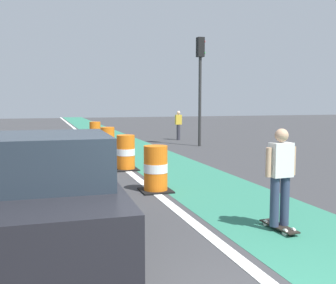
{
  "coord_description": "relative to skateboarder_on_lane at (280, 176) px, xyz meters",
  "views": [
    {
      "loc": [
        -1.58,
        -3.01,
        2.12
      ],
      "look_at": [
        1.47,
        6.47,
        1.1
      ],
      "focal_mm": 42.21,
      "sensor_mm": 36.0,
      "label": 1
    }
  ],
  "objects": [
    {
      "name": "bike_lane_strip",
      "position": [
        0.29,
        9.53,
        -0.91
      ],
      "size": [
        2.5,
        80.0,
        0.01
      ],
      "primitive_type": "cube",
      "color": "#2D755B",
      "rests_on": "ground"
    },
    {
      "name": "lane_divider_stripe",
      "position": [
        -1.21,
        9.53,
        -0.91
      ],
      "size": [
        0.2,
        80.0,
        0.01
      ],
      "primitive_type": "cube",
      "color": "silver",
      "rests_on": "ground"
    },
    {
      "name": "skateboarder_on_lane",
      "position": [
        0.0,
        0.0,
        0.0
      ],
      "size": [
        0.57,
        0.81,
        1.69
      ],
      "color": "black",
      "rests_on": "ground"
    },
    {
      "name": "parked_sedan_nearest",
      "position": [
        -3.66,
        0.04,
        -0.08
      ],
      "size": [
        2.01,
        4.15,
        1.7
      ],
      "color": "black",
      "rests_on": "ground"
    },
    {
      "name": "traffic_barrel_front",
      "position": [
        -1.16,
        3.36,
        -0.38
      ],
      "size": [
        0.73,
        0.73,
        1.09
      ],
      "color": "orange",
      "rests_on": "ground"
    },
    {
      "name": "traffic_barrel_mid",
      "position": [
        -1.22,
        6.5,
        -0.38
      ],
      "size": [
        0.73,
        0.73,
        1.09
      ],
      "color": "orange",
      "rests_on": "ground"
    },
    {
      "name": "traffic_barrel_back",
      "position": [
        -1.15,
        10.42,
        -0.38
      ],
      "size": [
        0.73,
        0.73,
        1.09
      ],
      "color": "orange",
      "rests_on": "ground"
    },
    {
      "name": "traffic_barrel_far",
      "position": [
        -1.08,
        14.89,
        -0.38
      ],
      "size": [
        0.73,
        0.73,
        1.09
      ],
      "color": "orange",
      "rests_on": "ground"
    },
    {
      "name": "traffic_light_corner",
      "position": [
        3.49,
        11.91,
        2.59
      ],
      "size": [
        0.41,
        0.32,
        5.1
      ],
      "color": "#2D2D2D",
      "rests_on": "ground"
    },
    {
      "name": "pedestrian_crossing",
      "position": [
        3.53,
        15.1,
        -0.05
      ],
      "size": [
        0.34,
        0.2,
        1.61
      ],
      "color": "#33333D",
      "rests_on": "ground"
    }
  ]
}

